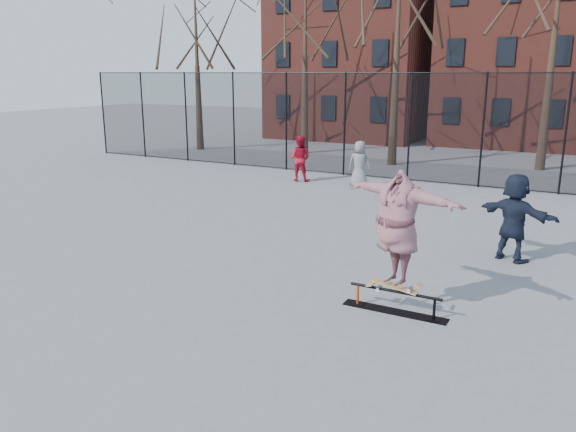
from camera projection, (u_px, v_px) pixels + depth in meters
The scene contains 9 objects.
ground at pixel (260, 313), 9.48m from camera, with size 100.00×100.00×0.00m, color slate.
skate_rail at pixel (395, 303), 9.51m from camera, with size 1.81×0.28×0.40m.
skateboard at pixel (395, 287), 9.45m from camera, with size 0.85×0.20×0.10m, color #A87243, non-canonical shape.
skater at pixel (397, 229), 9.20m from camera, with size 2.36×0.64×1.92m, color #553585.
bystander_grey at pixel (360, 164), 19.83m from camera, with size 0.80×0.52×1.65m, color slate.
bystander_red at pixel (300, 158), 20.96m from camera, with size 0.83×0.64×1.70m, color #AE0F23.
bystander_navy at pixel (514, 217), 11.97m from camera, with size 1.77×0.56×1.91m, color #181F30.
fence at pixel (448, 128), 20.05m from camera, with size 34.03×0.07×4.00m.
rowhouses at pixel (524, 32), 29.79m from camera, with size 29.00×7.00×13.00m.
Camera 1 is at (4.60, -7.49, 3.94)m, focal length 35.00 mm.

